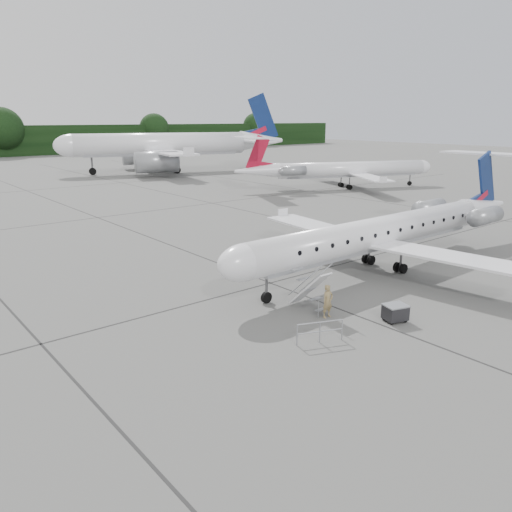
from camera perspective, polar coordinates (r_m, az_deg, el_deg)
ground at (r=31.23m, az=16.13°, el=-3.56°), size 320.00×320.00×0.00m
main_regional_jet at (r=33.45m, az=13.75°, el=4.28°), size 28.26×20.36×7.24m
airstair at (r=26.48m, az=6.13°, el=-3.85°), size 0.85×2.33×2.27m
passenger at (r=25.73m, az=8.20°, el=-5.14°), size 0.66×0.46×1.74m
safety_railing at (r=23.00m, az=7.30°, el=-8.66°), size 2.06×0.93×1.00m
baggage_cart at (r=26.06m, az=15.63°, el=-6.24°), size 1.30×1.16×0.94m
bg_narrowbody at (r=96.53m, az=-10.79°, el=13.65°), size 47.07×39.72×14.44m
bg_regional_right at (r=74.58m, az=11.00°, el=10.53°), size 34.69×30.40×7.57m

